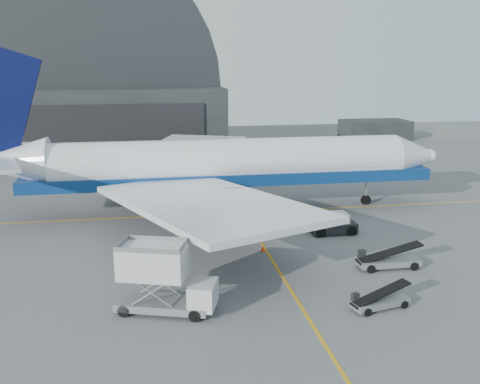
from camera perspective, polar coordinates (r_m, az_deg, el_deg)
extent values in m
plane|color=#565659|center=(41.33, 5.04, -9.76)|extent=(200.00, 200.00, 0.00)
cube|color=orange|center=(59.76, 0.25, -2.17)|extent=(80.00, 0.25, 0.02)
cube|color=orange|center=(39.57, 5.77, -10.89)|extent=(0.25, 40.00, 0.02)
cube|color=black|center=(102.87, -16.46, 7.44)|extent=(50.00, 28.00, 12.00)
cube|color=black|center=(89.09, -17.44, 5.81)|extent=(42.00, 0.40, 9.50)
cube|color=black|center=(119.79, 14.13, 5.53)|extent=(14.00, 8.00, 4.00)
cube|color=slate|center=(124.14, 22.11, 5.21)|extent=(8.00, 6.00, 2.80)
cylinder|color=white|center=(59.34, -0.96, 3.23)|extent=(38.61, 5.15, 5.15)
cone|color=white|center=(66.09, 17.99, 3.65)|extent=(4.72, 5.15, 5.15)
sphere|color=white|center=(67.10, 19.62, 3.67)|extent=(1.50, 1.50, 1.50)
cone|color=white|center=(60.32, -23.20, 2.90)|extent=(7.51, 5.15, 5.15)
cube|color=black|center=(65.40, 17.03, 4.19)|extent=(2.79, 2.36, 0.75)
cube|color=navy|center=(59.67, -0.96, 1.67)|extent=(45.05, 5.20, 1.29)
cube|color=white|center=(46.60, -3.80, -1.12)|extent=(19.78, 26.30, 1.57)
cube|color=white|center=(71.69, -5.91, 4.14)|extent=(19.78, 26.30, 1.57)
cube|color=white|center=(64.97, -22.76, 4.24)|extent=(6.57, 8.98, 0.38)
cylinder|color=gray|center=(51.55, -0.70, -1.59)|extent=(5.58, 2.90, 2.90)
cylinder|color=gray|center=(68.09, -2.93, 2.21)|extent=(5.58, 2.90, 2.90)
cylinder|color=#A5A5AA|center=(64.55, 13.32, 0.03)|extent=(0.30, 0.30, 3.00)
cylinder|color=black|center=(64.79, 13.27, -0.85)|extent=(1.18, 0.38, 1.18)
cylinder|color=black|center=(56.91, -2.56, -2.41)|extent=(1.39, 0.48, 1.39)
cylinder|color=black|center=(63.49, -3.32, -0.69)|extent=(1.39, 0.48, 1.39)
cube|color=slate|center=(37.18, -8.13, -11.70)|extent=(6.74, 4.30, 0.52)
cube|color=silver|center=(36.20, -3.97, -10.86)|extent=(2.32, 2.80, 1.67)
cube|color=black|center=(35.95, -2.73, -10.57)|extent=(0.68, 1.92, 0.94)
cube|color=silver|center=(36.18, -9.26, -7.35)|extent=(4.98, 3.82, 2.09)
cylinder|color=black|center=(35.73, -4.82, -12.99)|extent=(0.89, 0.55, 0.84)
cylinder|color=black|center=(37.65, -4.06, -11.51)|extent=(0.89, 0.55, 0.84)
cylinder|color=black|center=(37.03, -12.27, -12.27)|extent=(0.89, 0.55, 0.84)
cylinder|color=black|center=(38.88, -11.14, -10.89)|extent=(0.89, 0.55, 0.84)
cube|color=black|center=(53.44, 9.83, -3.68)|extent=(4.43, 2.46, 0.99)
cube|color=silver|center=(53.41, 10.54, -2.73)|extent=(1.56, 2.00, 0.99)
cylinder|color=black|center=(53.05, 11.80, -4.09)|extent=(1.00, 0.39, 0.99)
cylinder|color=black|center=(55.00, 10.96, -3.40)|extent=(1.00, 0.39, 0.99)
cylinder|color=black|center=(52.01, 8.62, -4.31)|extent=(1.00, 0.39, 0.99)
cylinder|color=black|center=(54.00, 7.89, -3.60)|extent=(1.00, 0.39, 0.99)
cube|color=slate|center=(38.56, 14.70, -11.31)|extent=(4.35, 2.31, 0.42)
cube|color=black|center=(38.29, 14.76, -10.42)|extent=(4.51, 1.91, 1.20)
cube|color=black|center=(37.81, 12.18, -10.90)|extent=(0.54, 0.47, 0.56)
cylinder|color=black|center=(39.03, 17.08, -11.39)|extent=(0.60, 0.36, 0.56)
cylinder|color=black|center=(39.95, 15.87, -10.70)|extent=(0.60, 0.36, 0.56)
cylinder|color=black|center=(37.31, 13.42, -12.36)|extent=(0.60, 0.36, 0.56)
cylinder|color=black|center=(38.27, 12.25, -11.60)|extent=(0.60, 0.36, 0.56)
cube|color=slate|center=(45.67, 15.55, -7.19)|extent=(5.08, 1.78, 0.52)
cube|color=black|center=(45.39, 15.62, -6.24)|extent=(5.40, 1.21, 1.47)
cube|color=black|center=(45.22, 12.87, -6.46)|extent=(0.58, 0.47, 0.69)
cylinder|color=black|center=(45.84, 18.07, -7.53)|extent=(0.69, 0.29, 0.69)
cylinder|color=black|center=(47.17, 17.19, -6.85)|extent=(0.69, 0.29, 0.69)
cylinder|color=black|center=(44.34, 13.78, -7.97)|extent=(0.69, 0.29, 0.69)
cylinder|color=black|center=(45.72, 13.01, -7.24)|extent=(0.69, 0.29, 0.69)
cube|color=#F83507|center=(47.95, 2.44, -6.29)|extent=(0.38, 0.38, 0.03)
cone|color=#F83507|center=(47.86, 2.45, -6.00)|extent=(0.38, 0.38, 0.55)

